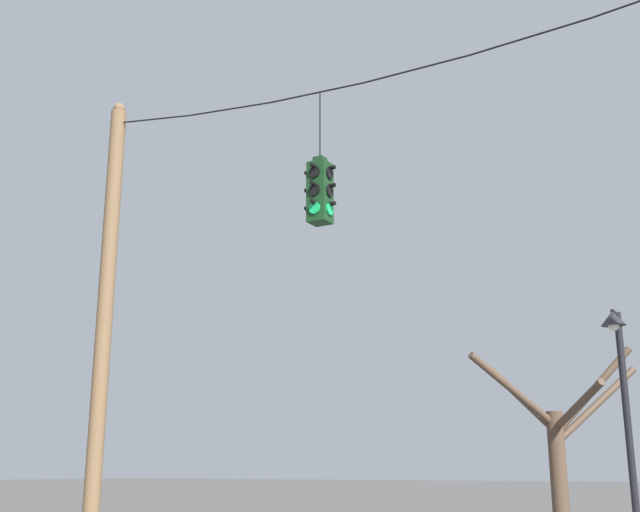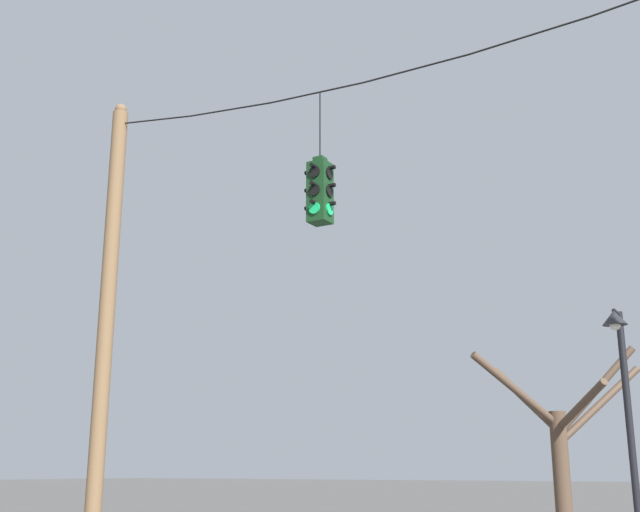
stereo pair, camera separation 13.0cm
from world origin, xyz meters
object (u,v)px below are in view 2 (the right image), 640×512
at_px(utility_pole_left, 106,317).
at_px(street_lamp, 623,383).
at_px(bare_tree, 563,442).
at_px(traffic_light_near_right_pole, 320,192).

height_order(utility_pole_left, street_lamp, utility_pole_left).
distance_m(street_lamp, bare_tree, 4.00).
bearing_deg(bare_tree, traffic_light_near_right_pole, -107.41).
relative_size(traffic_light_near_right_pole, street_lamp, 0.56).
distance_m(utility_pole_left, bare_tree, 9.74).
height_order(street_lamp, bare_tree, street_lamp).
relative_size(utility_pole_left, street_lamp, 2.10).
bearing_deg(street_lamp, traffic_light_near_right_pole, -141.38).
height_order(traffic_light_near_right_pole, street_lamp, traffic_light_near_right_pole).
distance_m(utility_pole_left, traffic_light_near_right_pole, 5.02).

